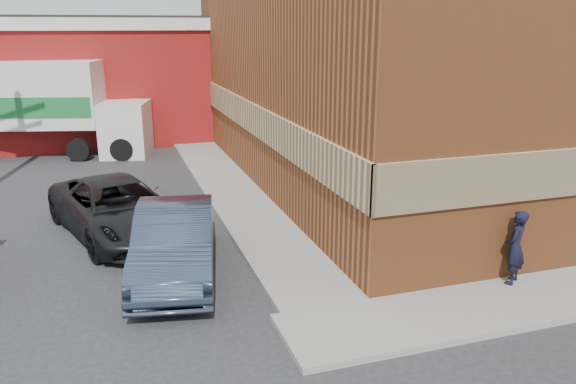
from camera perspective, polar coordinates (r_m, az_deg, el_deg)
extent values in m
plane|color=#28282B|center=(10.68, 0.80, -12.48)|extent=(90.00, 90.00, 0.00)
cube|color=brown|center=(21.25, 15.36, 14.14)|extent=(14.00, 18.00, 9.00)
cube|color=#D4B782|center=(18.62, -3.85, 7.60)|extent=(0.08, 18.16, 1.00)
cube|color=gray|center=(18.91, -6.25, 0.73)|extent=(1.80, 18.00, 0.12)
cube|color=maroon|center=(29.12, -24.13, 9.84)|extent=(16.00, 8.00, 5.00)
cube|color=silver|center=(29.00, -24.78, 15.23)|extent=(16.30, 8.30, 0.50)
cube|color=black|center=(29.00, -24.86, 15.81)|extent=(16.00, 8.00, 0.10)
imported|color=black|center=(12.25, 22.10, -5.23)|extent=(0.67, 0.64, 1.55)
imported|color=#303D51|center=(12.26, -11.41, -4.96)|extent=(2.40, 4.81, 1.52)
imported|color=black|center=(14.96, -16.91, -1.57)|extent=(3.85, 5.63, 1.43)
cube|color=silver|center=(25.17, -25.19, 9.00)|extent=(6.42, 3.86, 2.60)
cube|color=#1D6E34|center=(24.10, -26.11, 7.65)|extent=(5.62, 1.50, 0.80)
cube|color=silver|center=(24.20, -16.12, 6.19)|extent=(2.31, 2.59, 2.20)
cylinder|color=black|center=(23.82, -20.51, 4.03)|extent=(0.95, 0.52, 0.90)
cylinder|color=black|center=(25.70, -19.24, 5.01)|extent=(0.95, 0.52, 0.90)
cylinder|color=black|center=(23.37, -16.51, 4.17)|extent=(0.95, 0.52, 0.90)
cylinder|color=black|center=(25.28, -15.52, 5.15)|extent=(0.95, 0.52, 0.90)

